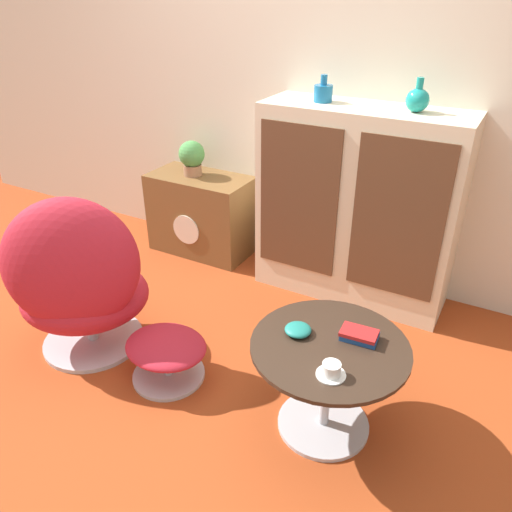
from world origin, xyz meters
The scene contains 13 objects.
ground_plane centered at (0.00, 0.00, 0.00)m, with size 12.00×12.00×0.00m, color #9E3D19.
wall_back centered at (0.00, 1.48, 1.30)m, with size 6.40×0.06×2.60m.
sideboard centered at (0.45, 1.25, 0.58)m, with size 1.15×0.41×1.16m.
tv_console centered at (-0.68, 1.26, 0.28)m, with size 0.71×0.38×0.57m.
egg_chair centered at (-0.56, 0.02, 0.42)m, with size 0.88×0.86×0.91m.
ottoman centered at (-0.06, 0.05, 0.16)m, with size 0.41×0.36×0.23m.
coffee_table centered at (0.74, 0.13, 0.31)m, with size 0.65×0.65×0.45m.
vase_leftmost centered at (0.20, 1.25, 1.21)m, with size 0.10×0.10×0.14m.
vase_inner_left centered at (0.71, 1.25, 1.22)m, with size 0.12×0.12×0.17m.
potted_plant centered at (-0.73, 1.26, 0.70)m, with size 0.18×0.18×0.24m.
teacup centered at (0.81, -0.03, 0.48)m, with size 0.11×0.11×0.06m.
book_stack centered at (0.83, 0.22, 0.47)m, with size 0.16×0.11×0.04m.
bowl centered at (0.59, 0.14, 0.47)m, with size 0.11×0.11×0.04m.
Camera 1 is at (1.25, -1.40, 1.74)m, focal length 35.00 mm.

